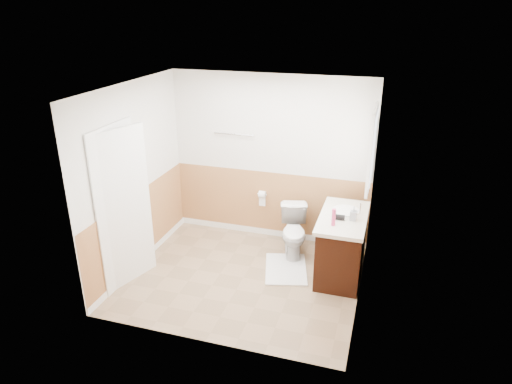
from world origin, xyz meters
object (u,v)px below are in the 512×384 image
(bath_mat, at_px, (286,269))
(vanity_cabinet, at_px, (342,247))
(lotion_bottle, at_px, (334,217))
(soap_dispenser, at_px, (354,214))
(toilet, at_px, (294,232))

(bath_mat, distance_m, vanity_cabinet, 0.83)
(vanity_cabinet, distance_m, lotion_bottle, 0.65)
(soap_dispenser, bearing_deg, toilet, 153.67)
(toilet, height_order, bath_mat, toilet)
(toilet, distance_m, lotion_bottle, 1.08)
(bath_mat, relative_size, soap_dispenser, 4.42)
(vanity_cabinet, height_order, lotion_bottle, lotion_bottle)
(toilet, relative_size, bath_mat, 0.87)
(bath_mat, xyz_separation_m, vanity_cabinet, (0.72, 0.14, 0.39))
(bath_mat, distance_m, lotion_bottle, 1.15)
(toilet, relative_size, lotion_bottle, 3.16)
(toilet, bearing_deg, vanity_cabinet, -39.24)
(toilet, distance_m, soap_dispenser, 1.11)
(lotion_bottle, bearing_deg, bath_mat, 164.46)
(toilet, xyz_separation_m, vanity_cabinet, (0.72, -0.33, 0.05))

